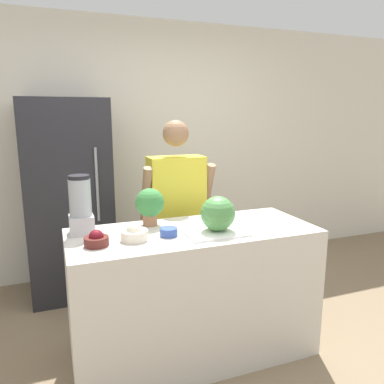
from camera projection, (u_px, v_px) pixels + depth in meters
name	position (u px, v px, depth m)	size (l,w,h in m)	color
ground_plane	(213.00, 383.00, 2.36)	(14.00, 14.00, 0.00)	#7F6B51
wall_back	(137.00, 149.00, 3.93)	(8.00, 0.06, 2.60)	silver
counter_island	(194.00, 293.00, 2.57)	(1.64, 0.68, 0.91)	beige
refrigerator	(69.00, 199.00, 3.42)	(0.73, 0.67, 1.80)	#232328
person	(177.00, 217.00, 3.12)	(0.60, 0.26, 1.62)	gray
cutting_board	(215.00, 232.00, 2.40)	(0.39, 0.28, 0.01)	white
watermelon	(218.00, 214.00, 2.40)	(0.22, 0.22, 0.22)	#4C8C47
bowl_cherries	(96.00, 240.00, 2.17)	(0.14, 0.14, 0.10)	#511E19
bowl_cream	(134.00, 234.00, 2.27)	(0.17, 0.17, 0.11)	beige
bowl_small_blue	(169.00, 232.00, 2.35)	(0.11, 0.11, 0.05)	#334C9E
blender	(81.00, 206.00, 2.37)	(0.15, 0.15, 0.38)	#B7B7BC
potted_plant	(150.00, 204.00, 2.56)	(0.20, 0.20, 0.26)	#996647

